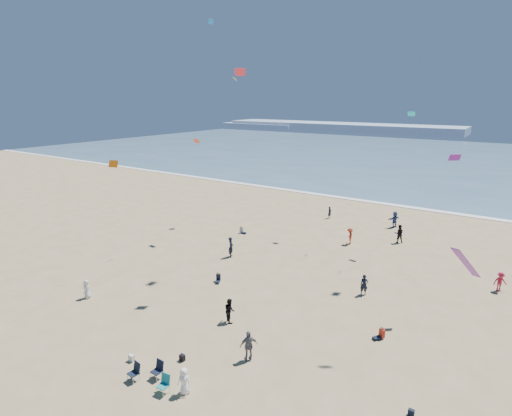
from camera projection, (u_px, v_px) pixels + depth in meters
The scene contains 12 objects.
ground at pixel (134, 398), 19.89m from camera, with size 220.00×220.00×0.00m, color tan.
ocean at pixel (450, 160), 95.99m from camera, with size 220.00×100.00×0.06m, color #476B84.
surf_line at pixel (391, 205), 55.93m from camera, with size 220.00×1.20×0.08m, color white.
headland_far at pixel (338, 127), 187.84m from camera, with size 110.00×20.00×3.20m, color #7A8EA8.
headland_near at pixel (261, 125), 205.45m from camera, with size 40.00×14.00×2.00m, color #7A8EA8.
standing_flyers at pixel (380, 285), 30.08m from camera, with size 33.40×34.58×1.95m.
seated_group at pixel (251, 313), 26.96m from camera, with size 20.80×28.18×0.84m.
chair_cluster at pixel (151, 376), 20.73m from camera, with size 2.67×1.45×1.00m.
white_tote at pixel (132, 358), 22.63m from camera, with size 0.35×0.20×0.40m, color silver.
black_backpack at pixel (182, 358), 22.68m from camera, with size 0.30×0.22×0.38m, color black.
navy_bag at pixel (411, 413), 18.73m from camera, with size 0.28×0.18×0.34m, color black.
kites_aloft at pixel (426, 106), 21.87m from camera, with size 38.81×41.87×30.30m.
Camera 1 is at (14.35, -10.44, 14.43)m, focal length 28.00 mm.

